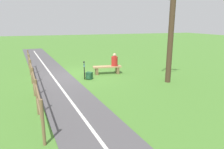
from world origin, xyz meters
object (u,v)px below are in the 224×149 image
person_seated (114,61)px  backpack (89,76)px  bench (107,69)px  tree_far_right (171,36)px  bicycle (84,71)px

person_seated → backpack: bearing=31.3°
bench → tree_far_right: (-2.44, 2.64, 2.02)m
bench → bicycle: bicycle is taller
person_seated → bicycle: size_ratio=0.47×
tree_far_right → bench: bearing=-47.2°
person_seated → tree_far_right: (-2.00, 2.58, 1.56)m
person_seated → backpack: 1.96m
person_seated → bench: bearing=0.0°
backpack → tree_far_right: bearing=153.7°
bench → tree_far_right: bearing=140.7°
bench → person_seated: 0.64m
backpack → tree_far_right: 4.67m
bicycle → tree_far_right: (-3.84, 2.46, 2.00)m
bicycle → tree_far_right: 4.98m
bench → tree_far_right: tree_far_right is taller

